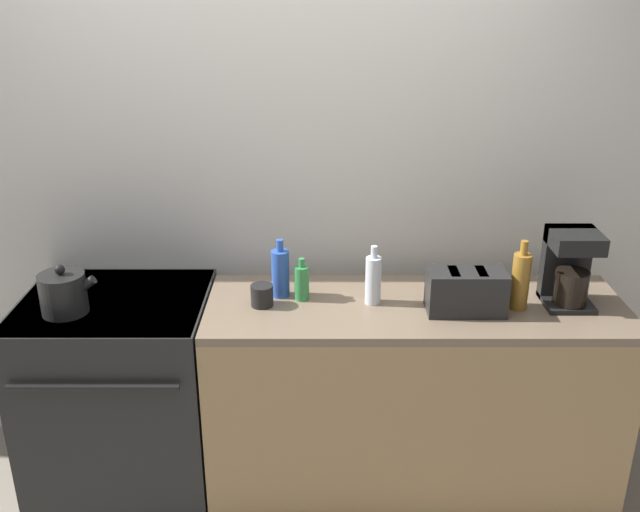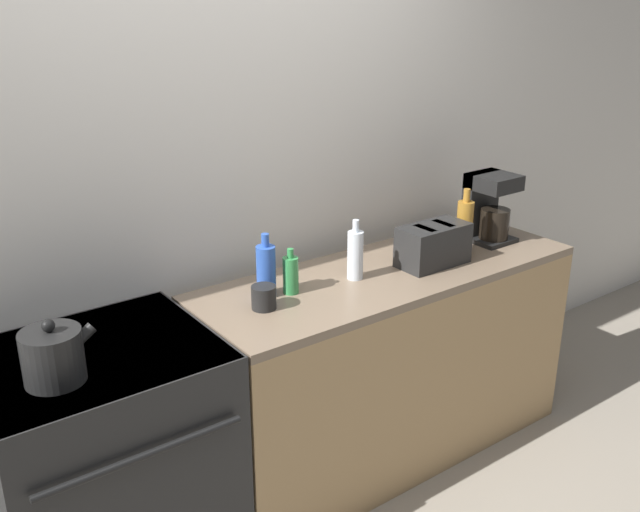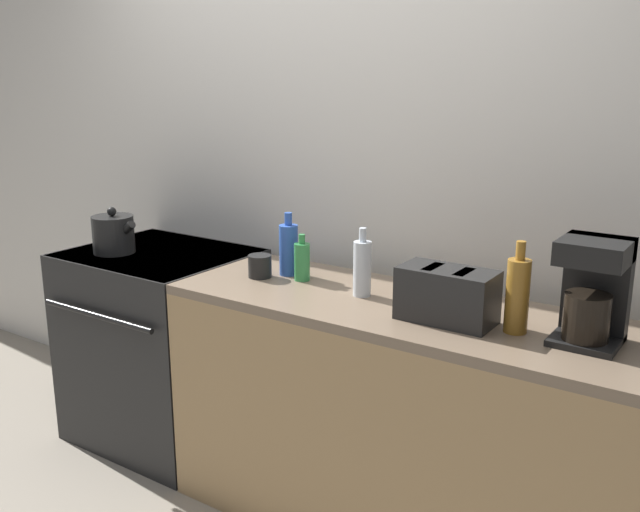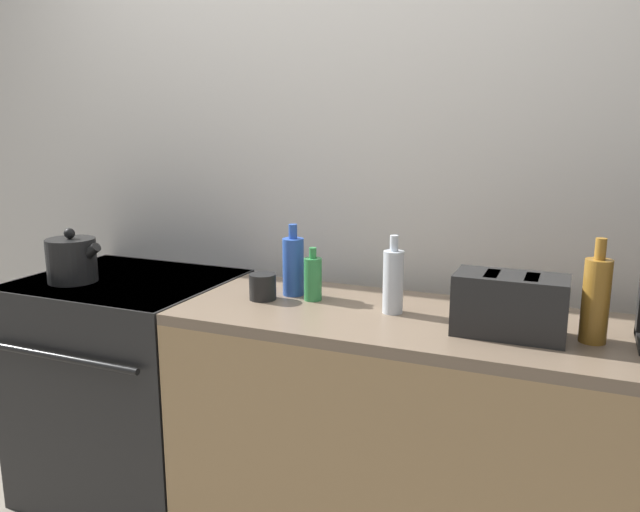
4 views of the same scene
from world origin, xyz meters
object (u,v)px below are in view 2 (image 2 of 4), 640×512
Objects in this scene: stove at (108,463)px; bottle_clear at (355,254)px; toaster at (433,245)px; coffee_maker at (488,206)px; kettle at (53,356)px; bottle_green at (291,274)px; bottle_amber at (464,226)px; cup_black at (264,297)px; bottle_blue at (266,270)px.

stove is 3.57× the size of bottle_clear.
coffee_maker is at bearing 10.36° from toaster.
bottle_green is (0.95, 0.12, -0.01)m from kettle.
stove is 1.77m from bottle_amber.
kettle is 1.83m from bottle_amber.
coffee_maker reaches higher than stove.
kettle is at bearing -175.33° from cup_black.
bottle_clear reaches higher than cup_black.
bottle_clear is 2.71× the size of cup_black.
bottle_blue reaches higher than kettle.
coffee_maker is 3.44× the size of cup_black.
bottle_blue is (-0.09, 0.03, 0.03)m from bottle_green.
toaster is at bearing -3.86° from stove.
toaster is 0.83m from cup_black.
bottle_amber is 1.16× the size of bottle_clear.
kettle is at bearing -177.46° from coffee_maker.
kettle is 0.79× the size of bottle_amber.
stove is 4.90× the size of bottle_green.
bottle_clear is at bearing 4.08° from kettle.
coffee_maker is 1.26m from cup_black.
bottle_green is at bearing 170.37° from toaster.
cup_black is at bearing -4.16° from stove.
bottle_green is 0.73× the size of bottle_blue.
coffee_maker is at bearing -1.76° from bottle_green.
toaster is 1.24× the size of bottle_clear.
stove is 2.88× the size of toaster.
cup_black is at bearing -127.42° from bottle_blue.
bottle_amber is at bearing -6.88° from bottle_blue.
toaster is 0.23m from bottle_amber.
coffee_maker reaches higher than toaster.
toaster is (1.45, -0.10, 0.53)m from stove.
bottle_clear is (-0.37, 0.08, 0.02)m from toaster.
bottle_amber reaches higher than toaster.
coffee_maker is 1.10m from bottle_green.
stove is 1.98m from coffee_maker.
kettle reaches higher than toaster.
kettle is at bearing -144.57° from stove.
toaster is at bearing 0.42° from kettle.
bottle_amber reaches higher than stove.
bottle_green is at bearing 174.63° from bottle_amber.
stove is at bearing 178.87° from bottle_clear.
bottle_amber reaches higher than bottle_clear.
toaster is at bearing -3.63° from cup_black.
bottle_blue is at bearing 168.96° from toaster.
bottle_amber is 1.16× the size of bottle_blue.
bottle_amber is 1.05m from cup_black.
bottle_green is at bearing 173.09° from bottle_clear.
coffee_maker is 1.27× the size of bottle_blue.
stove is 0.56m from kettle.
toaster is at bearing -11.78° from bottle_clear.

